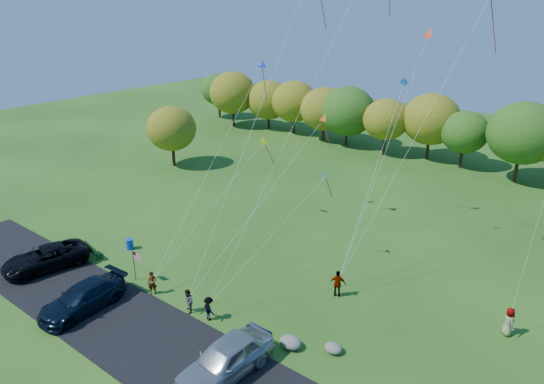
{
  "coord_description": "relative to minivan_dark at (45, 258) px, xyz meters",
  "views": [
    {
      "loc": [
        19.85,
        -17.43,
        17.85
      ],
      "look_at": [
        1.71,
        6.0,
        6.15
      ],
      "focal_mm": 32.0,
      "sensor_mm": 36.0,
      "label": 1
    }
  ],
  "objects": [
    {
      "name": "asphalt_lane",
      "position": [
        11.44,
        -0.63,
        -0.83
      ],
      "size": [
        44.0,
        6.0,
        0.06
      ],
      "primitive_type": "cube",
      "color": "black",
      "rests_on": "ground"
    },
    {
      "name": "flyer_b",
      "position": [
        11.91,
        2.57,
        -0.07
      ],
      "size": [
        0.97,
        0.94,
        1.58
      ],
      "primitive_type": "imported",
      "rotation": [
        0.0,
        0.0,
        -0.65
      ],
      "color": "#4C4C59",
      "rests_on": "ground"
    },
    {
      "name": "park_bench",
      "position": [
        1.02,
        3.01,
        -0.29
      ],
      "size": [
        1.9,
        0.63,
        1.06
      ],
      "rotation": [
        0.0,
        0.0,
        -0.18
      ],
      "color": "#163E18",
      "rests_on": "ground"
    },
    {
      "name": "boulder_far",
      "position": [
        20.83,
        4.9,
        -0.6
      ],
      "size": [
        1.0,
        0.83,
        0.52
      ],
      "primitive_type": "ellipsoid",
      "color": "gray",
      "rests_on": "ground"
    },
    {
      "name": "treeline",
      "position": [
        11.85,
        39.58,
        3.8
      ],
      "size": [
        77.52,
        27.89,
        8.41
      ],
      "color": "#3C2315",
      "rests_on": "ground"
    },
    {
      "name": "flag_assembly",
      "position": [
        6.5,
        2.95,
        0.8
      ],
      "size": [
        0.83,
        0.54,
        2.24
      ],
      "color": "black",
      "rests_on": "ground"
    },
    {
      "name": "flyer_a",
      "position": [
        8.58,
        2.57,
        -0.06
      ],
      "size": [
        0.69,
        0.68,
        1.61
      ],
      "primitive_type": "imported",
      "rotation": [
        0.0,
        0.0,
        0.77
      ],
      "color": "#4C4C59",
      "rests_on": "ground"
    },
    {
      "name": "minivan_navy",
      "position": [
        6.61,
        -1.2,
        0.01
      ],
      "size": [
        2.54,
        5.69,
        1.62
      ],
      "primitive_type": "imported",
      "rotation": [
        0.0,
        0.0,
        0.05
      ],
      "color": "black",
      "rests_on": "asphalt_lane"
    },
    {
      "name": "flyer_d",
      "position": [
        18.22,
        9.73,
        0.06
      ],
      "size": [
        1.16,
        0.83,
        1.83
      ],
      "primitive_type": "imported",
      "rotation": [
        0.0,
        0.0,
        3.54
      ],
      "color": "#4C4C59",
      "rests_on": "ground"
    },
    {
      "name": "boulder_near",
      "position": [
        18.74,
        3.8,
        -0.54
      ],
      "size": [
        1.28,
        1.0,
        0.64
      ],
      "primitive_type": "ellipsoid",
      "color": "gray",
      "rests_on": "ground"
    },
    {
      "name": "minivan_silver",
      "position": [
        17.4,
        0.03,
        0.17
      ],
      "size": [
        2.54,
        5.76,
        1.93
      ],
      "primitive_type": "imported",
      "rotation": [
        0.0,
        0.0,
        -0.05
      ],
      "color": "#ADB4B8",
      "rests_on": "asphalt_lane"
    },
    {
      "name": "trash_barrel",
      "position": [
        2.25,
        5.5,
        -0.46
      ],
      "size": [
        0.54,
        0.54,
        0.81
      ],
      "primitive_type": "cylinder",
      "color": "#0D3AC5",
      "rests_on": "ground"
    },
    {
      "name": "kites_aloft",
      "position": [
        15.35,
        17.16,
        16.09
      ],
      "size": [
        22.95,
        7.47,
        16.63
      ],
      "color": "red",
      "rests_on": "ground"
    },
    {
      "name": "ground",
      "position": [
        11.44,
        3.37,
        -0.86
      ],
      "size": [
        140.0,
        140.0,
        0.0
      ],
      "primitive_type": "plane",
      "color": "#225016",
      "rests_on": "ground"
    },
    {
      "name": "flyer_e",
      "position": [
        27.92,
        12.29,
        0.02
      ],
      "size": [
        0.97,
        1.02,
        1.75
      ],
      "primitive_type": "imported",
      "rotation": [
        0.0,
        0.0,
        2.25
      ],
      "color": "#4C4C59",
      "rests_on": "ground"
    },
    {
      "name": "minivan_dark",
      "position": [
        0.0,
        0.0,
        0.0
      ],
      "size": [
        3.91,
        6.21,
        1.6
      ],
      "primitive_type": "imported",
      "rotation": [
        0.0,
        0.0,
        -0.23
      ],
      "color": "black",
      "rests_on": "asphalt_lane"
    },
    {
      "name": "flyer_c",
      "position": [
        13.41,
        2.86,
        -0.1
      ],
      "size": [
        1.1,
        0.79,
        1.53
      ],
      "primitive_type": "imported",
      "rotation": [
        0.0,
        0.0,
        2.89
      ],
      "color": "#4C4C59",
      "rests_on": "ground"
    }
  ]
}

